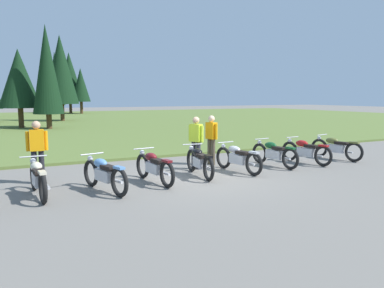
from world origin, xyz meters
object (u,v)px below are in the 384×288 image
motorcycle_cream (38,178)px  rider_near_row_end (211,137)px  motorcycle_sky_blue (104,174)px  motorcycle_black (199,161)px  rider_checking_bike (196,139)px  rider_in_hivis_vest (37,148)px  motorcycle_silver (238,158)px  motorcycle_red (306,151)px  motorcycle_maroon (154,167)px  motorcycle_olive (336,147)px  motorcycle_british_green (274,153)px

motorcycle_cream → rider_near_row_end: 5.91m
rider_near_row_end → motorcycle_sky_blue: bearing=-153.7°
motorcycle_black → rider_checking_bike: (0.39, 1.00, 0.51)m
rider_checking_bike → rider_in_hivis_vest: bearing=179.2°
motorcycle_sky_blue → rider_near_row_end: rider_near_row_end is taller
motorcycle_cream → rider_near_row_end: (5.60, 1.83, 0.51)m
motorcycle_silver → motorcycle_red: size_ratio=1.00×
motorcycle_maroon → motorcycle_sky_blue: bearing=-165.8°
motorcycle_olive → rider_in_hivis_vest: 10.16m
motorcycle_black → motorcycle_cream: bearing=-175.2°
rider_near_row_end → rider_checking_bike: bearing=-150.5°
motorcycle_british_green → rider_in_hivis_vest: size_ratio=1.26×
motorcycle_cream → motorcycle_olive: same height
rider_near_row_end → motorcycle_maroon: bearing=-148.1°
motorcycle_red → motorcycle_cream: bearing=-176.0°
motorcycle_maroon → motorcycle_olive: same height
motorcycle_silver → rider_checking_bike: rider_checking_bike is taller
motorcycle_cream → motorcycle_maroon: 2.91m
motorcycle_sky_blue → rider_checking_bike: size_ratio=1.23×
motorcycle_olive → motorcycle_black: bearing=-176.2°
motorcycle_maroon → motorcycle_red: same height
motorcycle_sky_blue → motorcycle_red: size_ratio=0.98×
motorcycle_silver → motorcycle_red: 2.93m
motorcycle_maroon → motorcycle_red: bearing=4.5°
motorcycle_maroon → motorcycle_red: 5.76m
rider_in_hivis_vest → rider_checking_bike: 4.67m
rider_in_hivis_vest → rider_checking_bike: same height
motorcycle_cream → rider_in_hivis_vest: bearing=85.6°
rider_near_row_end → rider_checking_bike: (-0.81, -0.46, 0.00)m
motorcycle_silver → rider_near_row_end: bearing=94.9°
motorcycle_maroon → rider_checking_bike: rider_checking_bike is taller
motorcycle_sky_blue → rider_near_row_end: bearing=26.3°
rider_near_row_end → rider_in_hivis_vest: bearing=-175.9°
motorcycle_sky_blue → motorcycle_black: bearing=11.2°
motorcycle_silver → motorcycle_sky_blue: bearing=-172.1°
motorcycle_maroon → motorcycle_silver: size_ratio=1.00×
motorcycle_red → rider_near_row_end: rider_near_row_end is taller
motorcycle_british_green → rider_in_hivis_vest: bearing=173.8°
rider_in_hivis_vest → motorcycle_red: bearing=-5.5°
motorcycle_maroon → motorcycle_red: (5.74, 0.45, 0.00)m
motorcycle_olive → rider_checking_bike: (-5.46, 0.61, 0.51)m
motorcycle_british_green → rider_checking_bike: rider_checking_bike is taller
motorcycle_sky_blue → motorcycle_red: (7.16, 0.81, 0.00)m
motorcycle_cream → motorcycle_silver: same height
motorcycle_maroon → motorcycle_black: (1.48, 0.22, 0.00)m
motorcycle_black → motorcycle_british_green: bearing=5.5°
motorcycle_maroon → motorcycle_olive: size_ratio=1.01×
motorcycle_black → motorcycle_red: (4.25, 0.24, 0.00)m
motorcycle_maroon → motorcycle_british_green: (4.42, 0.50, 0.00)m
rider_in_hivis_vest → rider_near_row_end: same height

